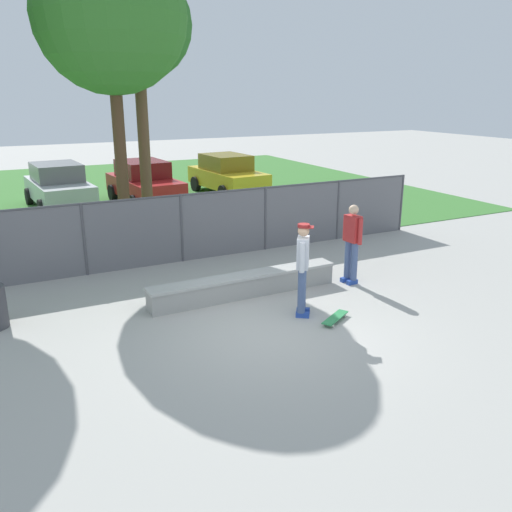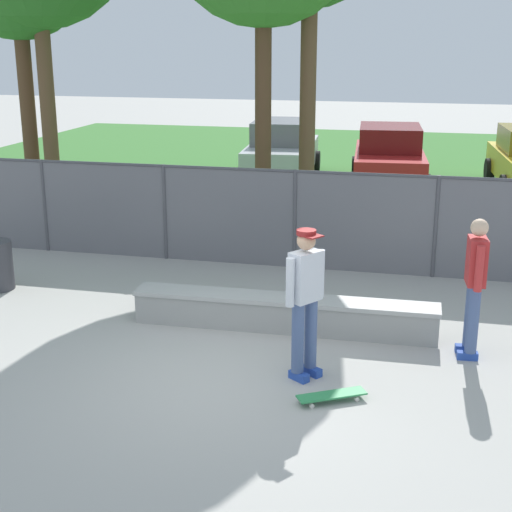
% 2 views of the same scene
% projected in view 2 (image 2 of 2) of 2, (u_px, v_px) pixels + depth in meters
% --- Properties ---
extents(ground_plane, '(80.00, 80.00, 0.00)m').
position_uv_depth(ground_plane, '(224.00, 380.00, 8.94)').
color(ground_plane, '#ADAAA3').
extents(grass_strip, '(26.46, 20.00, 0.02)m').
position_uv_depth(grass_strip, '(354.00, 170.00, 22.93)').
color(grass_strip, '#3D7A33').
rests_on(grass_strip, ground).
extents(concrete_ledge, '(4.29, 0.55, 0.48)m').
position_uv_depth(concrete_ledge, '(283.00, 313.00, 10.43)').
color(concrete_ledge, '#999993').
rests_on(concrete_ledge, ground).
extents(skateboarder, '(0.42, 0.51, 1.84)m').
position_uv_depth(skateboarder, '(305.00, 296.00, 8.74)').
color(skateboarder, '#2647A5').
rests_on(skateboarder, ground).
extents(skateboard, '(0.79, 0.58, 0.09)m').
position_uv_depth(skateboard, '(332.00, 395.00, 8.41)').
color(skateboard, '#2D8C4C').
rests_on(skateboard, ground).
extents(chainlink_fence, '(14.53, 0.07, 1.76)m').
position_uv_depth(chainlink_fence, '(295.00, 215.00, 13.04)').
color(chainlink_fence, '#4C4C51').
rests_on(chainlink_fence, ground).
extents(car_silver, '(2.28, 4.33, 1.66)m').
position_uv_depth(car_silver, '(282.00, 150.00, 21.35)').
color(car_silver, '#B7BABF').
rests_on(car_silver, ground).
extents(car_red, '(2.28, 4.33, 1.66)m').
position_uv_depth(car_red, '(389.00, 157.00, 20.07)').
color(car_red, '#B21E1E').
rests_on(car_red, ground).
extents(bystander, '(0.30, 0.60, 1.82)m').
position_uv_depth(bystander, '(475.00, 282.00, 9.34)').
color(bystander, '#2647A5').
rests_on(bystander, ground).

